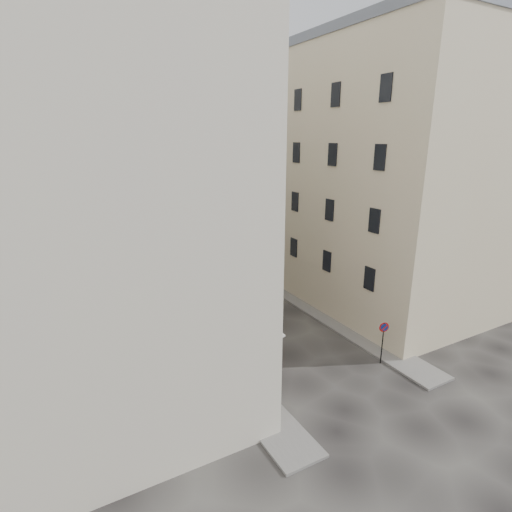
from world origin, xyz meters
TOP-DOWN VIEW (x-y plane):
  - ground at (0.00, 0.00)m, footprint 90.00×90.00m
  - sidewalk_left at (-4.50, 4.00)m, footprint 2.00×22.00m
  - sidewalk_right at (4.50, 3.00)m, footprint 2.00×18.00m
  - building_left at (-10.50, 3.00)m, footprint 12.20×16.20m
  - building_right at (10.50, 3.50)m, footprint 12.20×14.20m
  - building_back at (-1.00, 19.00)m, footprint 18.20×10.20m
  - cafe_storefront at (-4.32, 1.00)m, footprint 1.74×7.30m
  - stone_steps at (0.00, 12.57)m, footprint 9.00×3.15m
  - bollard_near at (-3.25, -1.00)m, footprint 0.12×0.12m
  - bollard_mid at (-3.25, 2.50)m, footprint 0.12×0.12m
  - bollard_far at (-3.25, 6.00)m, footprint 0.12×0.12m
  - no_parking_sign at (3.32, -2.99)m, footprint 0.54×0.22m
  - bistro_table_a at (-3.54, -2.11)m, footprint 1.39×0.65m
  - bistro_table_b at (-2.97, 0.32)m, footprint 1.24×0.58m
  - bistro_table_c at (-3.24, 1.03)m, footprint 1.16×0.54m
  - bistro_table_d at (-2.43, 3.14)m, footprint 1.31×0.61m
  - bistro_table_e at (-3.16, 5.04)m, footprint 1.30×0.61m
  - pedestrian at (-2.16, 3.62)m, footprint 0.73×0.51m

SIDE VIEW (x-z plane):
  - ground at x=0.00m, z-range 0.00..0.00m
  - sidewalk_left at x=-4.50m, z-range 0.00..0.12m
  - sidewalk_right at x=4.50m, z-range 0.00..0.12m
  - stone_steps at x=0.00m, z-range 0.00..0.80m
  - bistro_table_c at x=-3.24m, z-range 0.01..0.82m
  - bistro_table_b at x=-2.97m, z-range 0.01..0.88m
  - bistro_table_e at x=-3.16m, z-range 0.01..0.92m
  - bistro_table_d at x=-2.43m, z-range 0.01..0.93m
  - bistro_table_a at x=-3.54m, z-range 0.01..0.99m
  - bollard_near at x=-3.25m, z-range 0.04..1.02m
  - bollard_mid at x=-3.25m, z-range 0.04..1.02m
  - bollard_far at x=-3.25m, z-range 0.04..1.02m
  - pedestrian at x=-2.16m, z-range 0.00..1.93m
  - no_parking_sign at x=3.32m, z-range 0.52..3.01m
  - cafe_storefront at x=-4.32m, z-range 0.13..3.63m
  - building_right at x=10.50m, z-range 0.01..18.61m
  - building_back at x=-1.00m, z-range 0.01..18.61m
  - building_left at x=-10.50m, z-range 0.01..20.61m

